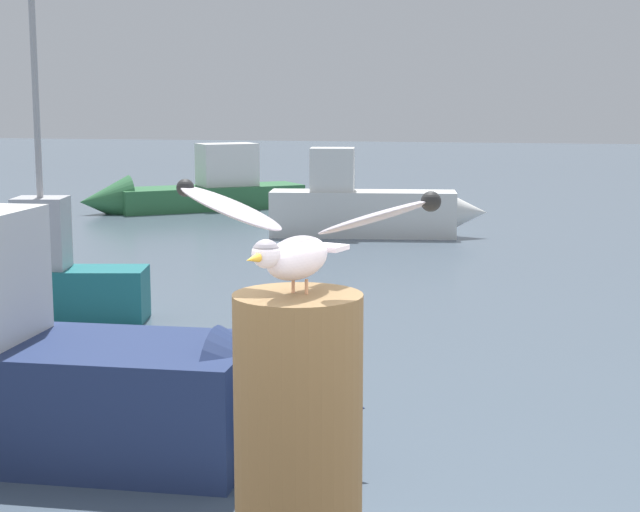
# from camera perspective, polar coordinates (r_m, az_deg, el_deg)

# --- Properties ---
(seagull) EXTENTS (0.67, 0.39, 0.25)m
(seagull) POSITION_cam_1_polar(r_m,az_deg,el_deg) (2.28, -1.34, 1.00)
(seagull) COLOR tan
(seagull) RESTS_ON mooring_post
(boat_teal) EXTENTS (3.33, 1.33, 4.18)m
(boat_teal) POSITION_cam_1_polar(r_m,az_deg,el_deg) (13.23, -16.66, -1.44)
(boat_teal) COLOR #1E7075
(boat_teal) RESTS_ON ground_plane
(boat_white) EXTENTS (4.45, 1.45, 1.80)m
(boat_white) POSITION_cam_1_polar(r_m,az_deg,el_deg) (20.34, 2.98, 2.75)
(boat_white) COLOR silver
(boat_white) RESTS_ON ground_plane
(boat_navy) EXTENTS (5.25, 1.45, 4.14)m
(boat_navy) POSITION_cam_1_polar(r_m,az_deg,el_deg) (8.28, -15.62, -6.69)
(boat_navy) COLOR navy
(boat_navy) RESTS_ON ground_plane
(boat_green) EXTENTS (5.27, 4.40, 1.94)m
(boat_green) POSITION_cam_1_polar(r_m,az_deg,el_deg) (25.29, -7.60, 3.66)
(boat_green) COLOR #2D6B3D
(boat_green) RESTS_ON ground_plane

